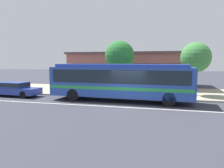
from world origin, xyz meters
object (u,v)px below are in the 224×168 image
object	(u,v)px
street_tree_near_stop	(120,56)
street_tree_mid_block	(196,58)
transit_bus	(121,80)
pedestrian_waiting_near_sign	(87,83)
sedan_behind_bus	(14,88)

from	to	relation	value
street_tree_near_stop	street_tree_mid_block	size ratio (longest dim) A/B	1.05
transit_bus	street_tree_near_stop	distance (m)	4.20
transit_bus	street_tree_near_stop	xyz separation A→B (m)	(-0.89, 3.61, 1.96)
pedestrian_waiting_near_sign	street_tree_near_stop	bearing A→B (deg)	23.20
street_tree_near_stop	pedestrian_waiting_near_sign	bearing A→B (deg)	-156.80
sedan_behind_bus	pedestrian_waiting_near_sign	xyz separation A→B (m)	(6.13, 2.32, 0.38)
transit_bus	street_tree_mid_block	distance (m)	7.40
street_tree_mid_block	sedan_behind_bus	bearing A→B (deg)	-165.89
sedan_behind_bus	pedestrian_waiting_near_sign	distance (m)	6.56
pedestrian_waiting_near_sign	sedan_behind_bus	bearing A→B (deg)	-159.29
transit_bus	pedestrian_waiting_near_sign	distance (m)	4.48
pedestrian_waiting_near_sign	street_tree_mid_block	distance (m)	10.11
sedan_behind_bus	pedestrian_waiting_near_sign	bearing A→B (deg)	20.71
transit_bus	pedestrian_waiting_near_sign	bearing A→B (deg)	147.56
sedan_behind_bus	street_tree_near_stop	distance (m)	10.10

